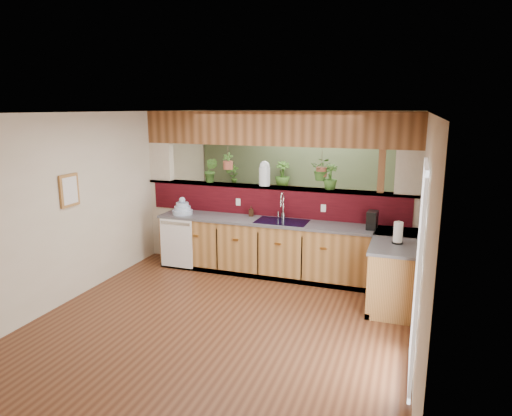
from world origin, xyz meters
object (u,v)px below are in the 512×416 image
(dish_stack, at_px, (182,209))
(paper_towel, at_px, (398,233))
(glass_jar, at_px, (265,173))
(shelving_console, at_px, (261,211))
(coffee_maker, at_px, (372,221))
(soap_dispenser, at_px, (251,211))
(faucet, at_px, (282,205))

(dish_stack, distance_m, paper_towel, 3.54)
(glass_jar, xyz_separation_m, shelving_console, (-0.70, 1.90, -1.10))
(coffee_maker, xyz_separation_m, glass_jar, (-1.80, 0.37, 0.57))
(dish_stack, bearing_deg, glass_jar, 18.84)
(paper_towel, distance_m, shelving_console, 4.14)
(dish_stack, distance_m, glass_jar, 1.51)
(dish_stack, height_order, coffee_maker, dish_stack)
(paper_towel, bearing_deg, coffee_maker, 121.39)
(soap_dispenser, xyz_separation_m, paper_towel, (2.35, -0.81, 0.05))
(soap_dispenser, distance_m, shelving_console, 2.22)
(coffee_maker, height_order, glass_jar, glass_jar)
(soap_dispenser, xyz_separation_m, coffee_maker, (1.96, -0.17, 0.04))
(soap_dispenser, bearing_deg, dish_stack, -167.86)
(faucet, height_order, dish_stack, faucet)
(paper_towel, relative_size, shelving_console, 0.19)
(dish_stack, relative_size, soap_dispenser, 1.95)
(shelving_console, bearing_deg, paper_towel, -54.72)
(faucet, distance_m, glass_jar, 0.63)
(coffee_maker, height_order, paper_towel, paper_towel)
(dish_stack, xyz_separation_m, paper_towel, (3.50, -0.57, 0.05))
(dish_stack, height_order, shelving_console, dish_stack)
(faucet, bearing_deg, shelving_console, 116.86)
(paper_towel, distance_m, glass_jar, 2.48)
(faucet, xyz_separation_m, soap_dispenser, (-0.54, 0.02, -0.15))
(faucet, bearing_deg, glass_jar, 149.94)
(dish_stack, height_order, glass_jar, glass_jar)
(dish_stack, distance_m, soap_dispenser, 1.17)
(soap_dispenser, xyz_separation_m, glass_jar, (0.16, 0.20, 0.61))
(coffee_maker, distance_m, paper_towel, 0.75)
(shelving_console, bearing_deg, soap_dispenser, -85.24)
(dish_stack, relative_size, glass_jar, 0.82)
(faucet, distance_m, paper_towel, 1.98)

